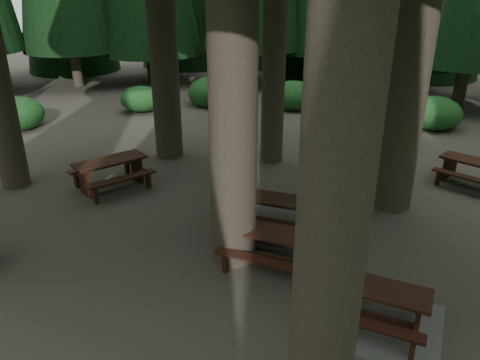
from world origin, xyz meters
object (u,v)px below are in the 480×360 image
Objects in this scene: picnic_table_f at (270,242)px; picnic_table_b at (111,169)px; picnic_table_a at (373,312)px; picnic_table_d at (473,169)px; picnic_table_c at (271,218)px.

picnic_table_b is at bearing 160.98° from picnic_table_f.
picnic_table_b is (-7.34, 0.91, 0.29)m from picnic_table_a.
picnic_table_a is 6.57m from picnic_table_d.
picnic_table_a is at bearing -46.05° from picnic_table_c.
picnic_table_c and picnic_table_f have the same top height.
picnic_table_b is 0.82× the size of picnic_table_c.
picnic_table_a is 0.93× the size of picnic_table_c.
picnic_table_f is (5.14, -0.48, -0.04)m from picnic_table_b.
picnic_table_c is at bearing -113.13° from picnic_table_d.
picnic_table_b is 1.18× the size of picnic_table_d.
picnic_table_f is (-2.16, -6.14, 0.01)m from picnic_table_d.
picnic_table_d is (-0.05, 6.57, 0.24)m from picnic_table_a.
picnic_table_d is at bearing 42.16° from picnic_table_c.
picnic_table_d reaches higher than picnic_table_a.
picnic_table_f is at bearing -81.37° from picnic_table_b.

